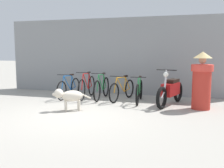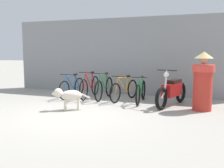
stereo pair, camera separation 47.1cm
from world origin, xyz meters
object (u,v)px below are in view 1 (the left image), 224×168
bicycle_3 (122,90)px  person_in_robes (202,80)px  bicycle_0 (69,88)px  stray_dog (69,96)px  bicycle_4 (139,91)px  motorcycle (171,91)px  bicycle_1 (87,87)px  bicycle_2 (102,88)px

bicycle_3 → person_in_robes: (2.36, -0.61, 0.45)m
bicycle_0 → stray_dog: bicycle_0 is taller
bicycle_4 → person_in_robes: (1.78, -0.45, 0.45)m
motorcycle → person_in_robes: (0.83, -0.28, 0.36)m
bicycle_1 → bicycle_4: 1.82m
bicycle_0 → motorcycle: (3.34, -0.22, 0.09)m
bicycle_4 → stray_dog: size_ratio=1.82×
bicycle_2 → person_in_robes: person_in_robes is taller
motorcycle → stray_dog: 2.91m
bicycle_3 → stray_dog: size_ratio=1.81×
bicycle_2 → person_in_robes: (3.06, -0.62, 0.43)m
bicycle_0 → bicycle_3: bearing=95.2°
person_in_robes → bicycle_4: bearing=-11.5°
bicycle_2 → bicycle_4: bicycle_2 is taller
bicycle_2 → bicycle_4: 1.29m
bicycle_0 → stray_dog: 1.91m
bicycle_0 → stray_dog: bearing=27.9°
bicycle_2 → person_in_robes: bearing=75.8°
bicycle_3 → person_in_robes: person_in_robes is taller
bicycle_1 → stray_dog: size_ratio=1.94×
bicycle_3 → bicycle_0: bearing=-73.6°
bicycle_2 → bicycle_3: bearing=86.5°
bicycle_0 → bicycle_1: bicycle_1 is taller
bicycle_0 → person_in_robes: person_in_robes is taller
bicycle_0 → bicycle_1: size_ratio=0.91×
bicycle_4 → person_in_robes: size_ratio=1.07×
bicycle_0 → motorcycle: size_ratio=0.85×
motorcycle → bicycle_2: bearing=-82.5°
bicycle_1 → motorcycle: (2.76, -0.38, 0.06)m
bicycle_1 → motorcycle: size_ratio=0.94×
bicycle_0 → bicycle_2: (1.12, 0.13, 0.02)m
person_in_robes → bicycle_1: bearing=-7.6°
bicycle_3 → stray_dog: (-0.96, -1.83, 0.06)m
motorcycle → person_in_robes: person_in_robes is taller
bicycle_0 → person_in_robes: (4.17, -0.49, 0.45)m
bicycle_1 → bicycle_2: (0.54, -0.04, -0.01)m
bicycle_4 → person_in_robes: 1.89m
bicycle_1 → person_in_robes: (3.59, -0.66, 0.41)m
bicycle_3 → bicycle_1: bearing=-79.6°
person_in_robes → bicycle_3: bearing=-11.7°
bicycle_3 → motorcycle: bearing=90.3°
motorcycle → stray_dog: bearing=-42.7°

